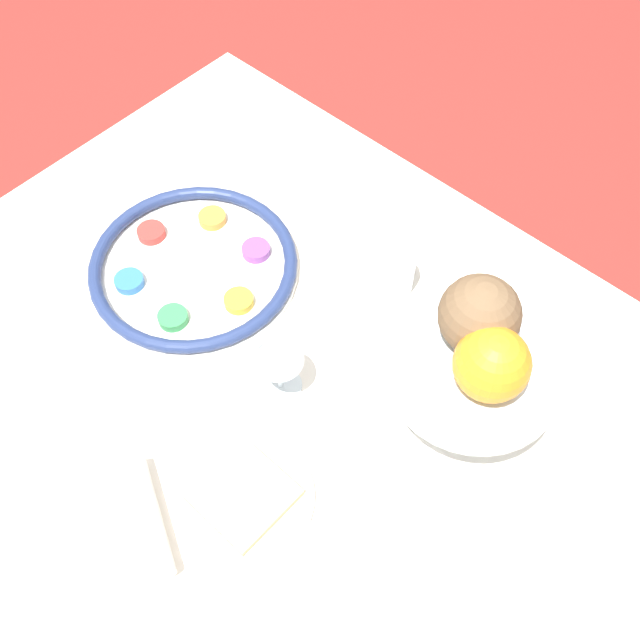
{
  "coord_description": "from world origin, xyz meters",
  "views": [
    {
      "loc": [
        0.37,
        -0.34,
        1.62
      ],
      "look_at": [
        -0.03,
        0.1,
        0.76
      ],
      "focal_mm": 42.0,
      "sensor_mm": 36.0,
      "label": 1
    }
  ],
  "objects_px": {
    "seder_plate": "(194,266)",
    "fruit_stand": "(472,372)",
    "orange_fruit": "(492,364)",
    "bread_plate": "(244,497)",
    "cup_near": "(388,272)",
    "wine_glass": "(278,349)",
    "coconut": "(479,315)",
    "napkin_roll": "(141,516)"
  },
  "relations": [
    {
      "from": "fruit_stand",
      "to": "coconut",
      "type": "distance_m",
      "value": 0.08
    },
    {
      "from": "coconut",
      "to": "orange_fruit",
      "type": "bearing_deg",
      "value": -41.57
    },
    {
      "from": "bread_plate",
      "to": "napkin_roll",
      "type": "xyz_separation_m",
      "value": [
        -0.07,
        -0.1,
        0.01
      ]
    },
    {
      "from": "seder_plate",
      "to": "napkin_roll",
      "type": "distance_m",
      "value": 0.39
    },
    {
      "from": "seder_plate",
      "to": "bread_plate",
      "type": "xyz_separation_m",
      "value": [
        0.31,
        -0.2,
        -0.01
      ]
    },
    {
      "from": "fruit_stand",
      "to": "bread_plate",
      "type": "height_order",
      "value": "fruit_stand"
    },
    {
      "from": "napkin_roll",
      "to": "cup_near",
      "type": "distance_m",
      "value": 0.49
    },
    {
      "from": "napkin_roll",
      "to": "cup_near",
      "type": "bearing_deg",
      "value": 91.36
    },
    {
      "from": "coconut",
      "to": "cup_near",
      "type": "distance_m",
      "value": 0.24
    },
    {
      "from": "bread_plate",
      "to": "wine_glass",
      "type": "bearing_deg",
      "value": 117.8
    },
    {
      "from": "fruit_stand",
      "to": "bread_plate",
      "type": "xyz_separation_m",
      "value": [
        -0.12,
        -0.29,
        -0.09
      ]
    },
    {
      "from": "wine_glass",
      "to": "fruit_stand",
      "type": "bearing_deg",
      "value": 34.76
    },
    {
      "from": "seder_plate",
      "to": "fruit_stand",
      "type": "xyz_separation_m",
      "value": [
        0.44,
        0.09,
        0.08
      ]
    },
    {
      "from": "orange_fruit",
      "to": "cup_near",
      "type": "relative_size",
      "value": 1.16
    },
    {
      "from": "wine_glass",
      "to": "cup_near",
      "type": "relative_size",
      "value": 1.72
    },
    {
      "from": "seder_plate",
      "to": "cup_near",
      "type": "height_order",
      "value": "cup_near"
    },
    {
      "from": "orange_fruit",
      "to": "napkin_roll",
      "type": "xyz_separation_m",
      "value": [
        -0.22,
        -0.38,
        -0.14
      ]
    },
    {
      "from": "seder_plate",
      "to": "wine_glass",
      "type": "xyz_separation_m",
      "value": [
        0.24,
        -0.05,
        0.08
      ]
    },
    {
      "from": "bread_plate",
      "to": "cup_near",
      "type": "bearing_deg",
      "value": 102.16
    },
    {
      "from": "wine_glass",
      "to": "coconut",
      "type": "height_order",
      "value": "coconut"
    },
    {
      "from": "seder_plate",
      "to": "cup_near",
      "type": "distance_m",
      "value": 0.29
    },
    {
      "from": "napkin_roll",
      "to": "cup_near",
      "type": "xyz_separation_m",
      "value": [
        -0.01,
        0.49,
        0.01
      ]
    },
    {
      "from": "bread_plate",
      "to": "napkin_roll",
      "type": "relative_size",
      "value": 1.15
    },
    {
      "from": "wine_glass",
      "to": "cup_near",
      "type": "height_order",
      "value": "wine_glass"
    },
    {
      "from": "coconut",
      "to": "seder_plate",
      "type": "bearing_deg",
      "value": -164.77
    },
    {
      "from": "cup_near",
      "to": "coconut",
      "type": "bearing_deg",
      "value": -19.91
    },
    {
      "from": "cup_near",
      "to": "orange_fruit",
      "type": "bearing_deg",
      "value": -25.36
    },
    {
      "from": "bread_plate",
      "to": "cup_near",
      "type": "relative_size",
      "value": 2.25
    },
    {
      "from": "seder_plate",
      "to": "coconut",
      "type": "height_order",
      "value": "coconut"
    },
    {
      "from": "orange_fruit",
      "to": "bread_plate",
      "type": "bearing_deg",
      "value": -119.02
    },
    {
      "from": "coconut",
      "to": "napkin_roll",
      "type": "relative_size",
      "value": 0.65
    },
    {
      "from": "orange_fruit",
      "to": "coconut",
      "type": "relative_size",
      "value": 0.91
    },
    {
      "from": "fruit_stand",
      "to": "napkin_roll",
      "type": "xyz_separation_m",
      "value": [
        -0.2,
        -0.39,
        -0.07
      ]
    },
    {
      "from": "fruit_stand",
      "to": "orange_fruit",
      "type": "bearing_deg",
      "value": -34.42
    },
    {
      "from": "wine_glass",
      "to": "fruit_stand",
      "type": "xyz_separation_m",
      "value": [
        0.2,
        0.14,
        -0.01
      ]
    },
    {
      "from": "fruit_stand",
      "to": "coconut",
      "type": "bearing_deg",
      "value": 132.24
    },
    {
      "from": "seder_plate",
      "to": "bread_plate",
      "type": "relative_size",
      "value": 1.78
    },
    {
      "from": "napkin_roll",
      "to": "cup_near",
      "type": "relative_size",
      "value": 1.96
    },
    {
      "from": "seder_plate",
      "to": "coconut",
      "type": "xyz_separation_m",
      "value": [
        0.41,
        0.11,
        0.15
      ]
    },
    {
      "from": "orange_fruit",
      "to": "coconut",
      "type": "height_order",
      "value": "coconut"
    },
    {
      "from": "fruit_stand",
      "to": "bread_plate",
      "type": "bearing_deg",
      "value": -113.39
    },
    {
      "from": "coconut",
      "to": "fruit_stand",
      "type": "bearing_deg",
      "value": -47.76
    }
  ]
}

